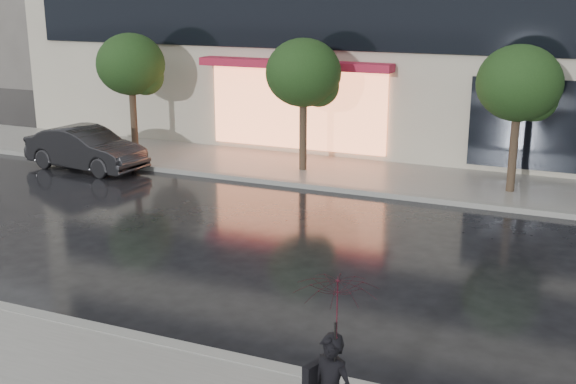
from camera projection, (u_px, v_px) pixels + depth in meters
The scene contains 9 objects.
ground at pixel (239, 331), 11.66m from camera, with size 120.00×120.00×0.00m, color black.
sidewalk_far at pixel (403, 179), 20.69m from camera, with size 60.00×3.50×0.12m, color slate.
curb_near at pixel (208, 355), 10.76m from camera, with size 60.00×0.25×0.14m, color gray.
curb_far at pixel (386, 194), 19.14m from camera, with size 60.00×0.25×0.14m, color gray.
tree_far_west at pixel (133, 67), 23.15m from camera, with size 2.20×2.20×3.99m.
tree_mid_west at pixel (306, 75), 20.85m from camera, with size 2.20×2.20×3.99m.
tree_mid_east at pixel (522, 86), 18.54m from camera, with size 2.20×2.20×3.99m.
parked_car at pixel (86, 149), 21.92m from camera, with size 1.38×3.95×1.30m, color black.
pedestrian_with_umbrella at pixel (334, 337), 8.00m from camera, with size 1.20×1.21×2.22m.
Camera 1 is at (4.96, -9.41, 5.35)m, focal length 45.00 mm.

